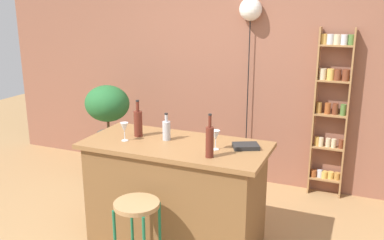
% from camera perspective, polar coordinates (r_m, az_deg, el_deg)
% --- Properties ---
extents(back_wall, '(6.40, 0.10, 2.80)m').
position_cam_1_polar(back_wall, '(5.09, 5.62, 7.47)').
color(back_wall, '#8C5642').
rests_on(back_wall, ground).
extents(kitchen_counter, '(1.60, 0.75, 0.93)m').
position_cam_1_polar(kitchen_counter, '(3.86, -2.15, -9.62)').
color(kitchen_counter, brown).
rests_on(kitchen_counter, ground).
extents(bar_stool, '(0.35, 0.35, 0.64)m').
position_cam_1_polar(bar_stool, '(3.40, -7.30, -13.22)').
color(bar_stool, '#196642').
rests_on(bar_stool, ground).
extents(spice_shelf, '(0.36, 0.12, 1.85)m').
position_cam_1_polar(spice_shelf, '(4.82, 18.05, 1.60)').
color(spice_shelf, '#9E7042').
rests_on(spice_shelf, ground).
extents(plant_stool, '(0.31, 0.31, 0.38)m').
position_cam_1_polar(plant_stool, '(5.31, -10.80, -5.93)').
color(plant_stool, '#2D2823').
rests_on(plant_stool, ground).
extents(potted_plant, '(0.53, 0.48, 0.79)m').
position_cam_1_polar(potted_plant, '(5.10, -11.20, 1.46)').
color(potted_plant, '#514C47').
rests_on(potted_plant, plant_stool).
extents(bottle_spirits_clear, '(0.07, 0.07, 0.24)m').
position_cam_1_polar(bottle_spirits_clear, '(3.75, -3.42, -1.33)').
color(bottle_spirits_clear, '#B2B2B7').
rests_on(bottle_spirits_clear, kitchen_counter).
extents(bottle_vinegar, '(0.08, 0.08, 0.33)m').
position_cam_1_polar(bottle_vinegar, '(3.87, -7.20, -0.35)').
color(bottle_vinegar, '#5B2319').
rests_on(bottle_vinegar, kitchen_counter).
extents(bottle_sauce_amber, '(0.06, 0.06, 0.35)m').
position_cam_1_polar(bottle_sauce_amber, '(3.32, 2.37, -2.81)').
color(bottle_sauce_amber, '#5B2319').
rests_on(bottle_sauce_amber, kitchen_counter).
extents(wine_glass_left, '(0.07, 0.07, 0.16)m').
position_cam_1_polar(wine_glass_left, '(3.76, -9.00, -1.04)').
color(wine_glass_left, silver).
rests_on(wine_glass_left, kitchen_counter).
extents(wine_glass_center, '(0.07, 0.07, 0.16)m').
position_cam_1_polar(wine_glass_center, '(3.50, 3.16, -2.13)').
color(wine_glass_center, silver).
rests_on(wine_glass_center, kitchen_counter).
extents(cookbook, '(0.25, 0.23, 0.03)m').
position_cam_1_polar(cookbook, '(3.58, 7.17, -3.48)').
color(cookbook, black).
rests_on(cookbook, kitchen_counter).
extents(pendant_globe_light, '(0.25, 0.25, 2.15)m').
position_cam_1_polar(pendant_globe_light, '(4.87, 7.81, 14.19)').
color(pendant_globe_light, black).
rests_on(pendant_globe_light, ground).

